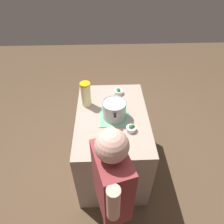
# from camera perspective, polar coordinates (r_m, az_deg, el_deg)

# --- Properties ---
(ground_plane) EXTENTS (8.00, 8.00, 0.00)m
(ground_plane) POSITION_cam_1_polar(r_m,az_deg,el_deg) (2.93, 0.00, -14.20)
(ground_plane) COLOR brown
(counter_slab) EXTENTS (1.18, 0.79, 0.91)m
(counter_slab) POSITION_cam_1_polar(r_m,az_deg,el_deg) (2.56, 0.00, -8.47)
(counter_slab) COLOR tan
(counter_slab) RESTS_ON ground_plane
(dish_cloth) EXTENTS (0.32, 0.32, 0.01)m
(dish_cloth) POSITION_cam_1_polar(r_m,az_deg,el_deg) (2.22, 0.61, -1.28)
(dish_cloth) COLOR #6FB08A
(dish_cloth) RESTS_ON counter_slab
(cooking_pot) EXTENTS (0.32, 0.25, 0.19)m
(cooking_pot) POSITION_cam_1_polar(r_m,az_deg,el_deg) (2.15, 0.63, 0.73)
(cooking_pot) COLOR #B7B7BC
(cooking_pot) RESTS_ON dish_cloth
(lemonade_pitcher) EXTENTS (0.11, 0.11, 0.29)m
(lemonade_pitcher) POSITION_cam_1_polar(r_m,az_deg,el_deg) (2.31, -7.25, 4.91)
(lemonade_pitcher) COLOR #F3E8A0
(lemonade_pitcher) RESTS_ON counter_slab
(mason_jar) EXTENTS (0.08, 0.08, 0.14)m
(mason_jar) POSITION_cam_1_polar(r_m,az_deg,el_deg) (1.89, -1.23, -8.14)
(mason_jar) COLOR beige
(mason_jar) RESTS_ON counter_slab
(broccoli_bowl_front) EXTENTS (0.10, 0.10, 0.08)m
(broccoli_bowl_front) POSITION_cam_1_polar(r_m,az_deg,el_deg) (2.06, 5.40, -4.52)
(broccoli_bowl_front) COLOR silver
(broccoli_bowl_front) RESTS_ON counter_slab
(broccoli_bowl_center) EXTENTS (0.11, 0.11, 0.08)m
(broccoli_bowl_center) POSITION_cam_1_polar(r_m,az_deg,el_deg) (2.53, 1.81, 5.74)
(broccoli_bowl_center) COLOR silver
(broccoli_bowl_center) RESTS_ON counter_slab
(person_cook) EXTENTS (0.50, 0.28, 1.62)m
(person_cook) POSITION_cam_1_polar(r_m,az_deg,el_deg) (1.69, -0.03, -22.83)
(person_cook) COLOR slate
(person_cook) RESTS_ON ground_plane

